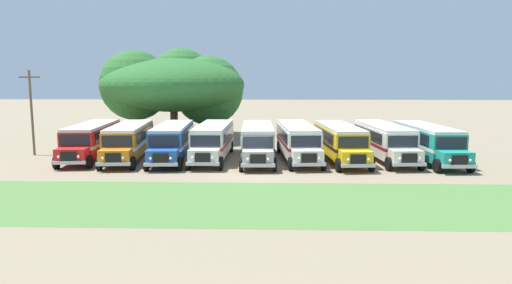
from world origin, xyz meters
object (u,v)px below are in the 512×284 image
object	(u,v)px
parked_bus_slot_0	(92,139)
broad_shade_tree	(175,85)
parked_bus_slot_3	(213,140)
parked_bus_slot_7	(384,140)
parked_bus_slot_5	(298,140)
parked_bus_slot_2	(172,140)
parked_bus_slot_1	(129,140)
parked_bus_slot_8	(427,141)
parked_bus_slot_4	(258,140)
utility_pole	(32,110)
parked_bus_slot_6	(340,141)

from	to	relation	value
parked_bus_slot_0	broad_shade_tree	world-z (taller)	broad_shade_tree
parked_bus_slot_3	parked_bus_slot_7	distance (m)	14.15
parked_bus_slot_5	broad_shade_tree	bearing A→B (deg)	-141.29
parked_bus_slot_2	parked_bus_slot_3	size ratio (longest dim) A/B	1.01
parked_bus_slot_0	broad_shade_tree	xyz separation A→B (m)	(4.38, 13.41, 4.28)
parked_bus_slot_1	parked_bus_slot_8	xyz separation A→B (m)	(24.42, -0.11, 0.00)
parked_bus_slot_3	parked_bus_slot_4	size ratio (longest dim) A/B	1.00
parked_bus_slot_4	broad_shade_tree	size ratio (longest dim) A/B	0.67
parked_bus_slot_0	parked_bus_slot_1	bearing A→B (deg)	77.02
parked_bus_slot_2	utility_pole	size ratio (longest dim) A/B	1.49
broad_shade_tree	utility_pole	world-z (taller)	broad_shade_tree
parked_bus_slot_6	parked_bus_slot_8	size ratio (longest dim) A/B	1.00
parked_bus_slot_7	utility_pole	distance (m)	30.02
parked_bus_slot_7	parked_bus_slot_2	bearing A→B (deg)	-92.17
parked_bus_slot_8	utility_pole	world-z (taller)	utility_pole
utility_pole	parked_bus_slot_5	bearing A→B (deg)	-2.84
parked_bus_slot_1	parked_bus_slot_5	distance (m)	13.95
parked_bus_slot_2	parked_bus_slot_5	bearing A→B (deg)	88.10
parked_bus_slot_3	broad_shade_tree	size ratio (longest dim) A/B	0.67
parked_bus_slot_0	parked_bus_slot_8	size ratio (longest dim) A/B	1.01
parked_bus_slot_8	parked_bus_slot_0	bearing A→B (deg)	-94.27
parked_bus_slot_4	broad_shade_tree	bearing A→B (deg)	-147.47
parked_bus_slot_1	parked_bus_slot_6	xyz separation A→B (m)	(17.36, -0.02, 0.00)
parked_bus_slot_1	parked_bus_slot_6	distance (m)	17.36
parked_bus_slot_6	parked_bus_slot_7	xyz separation A→B (m)	(3.74, 0.55, 0.00)
parked_bus_slot_1	parked_bus_slot_8	world-z (taller)	same
parked_bus_slot_1	utility_pole	bearing A→B (deg)	-105.08
parked_bus_slot_3	parked_bus_slot_5	distance (m)	7.00
parked_bus_slot_0	broad_shade_tree	bearing A→B (deg)	156.82
parked_bus_slot_8	broad_shade_tree	bearing A→B (deg)	-124.00
parked_bus_slot_7	broad_shade_tree	bearing A→B (deg)	-127.69
parked_bus_slot_1	parked_bus_slot_7	distance (m)	21.10
parked_bus_slot_2	parked_bus_slot_3	xyz separation A→B (m)	(3.34, 0.33, 0.00)
parked_bus_slot_0	parked_bus_slot_8	world-z (taller)	same
parked_bus_slot_2	parked_bus_slot_6	world-z (taller)	same
parked_bus_slot_4	broad_shade_tree	distance (m)	17.50
parked_bus_slot_5	parked_bus_slot_7	world-z (taller)	same
parked_bus_slot_0	broad_shade_tree	distance (m)	14.74
parked_bus_slot_4	parked_bus_slot_8	xyz separation A→B (m)	(13.77, 0.02, 0.00)
parked_bus_slot_3	parked_bus_slot_4	bearing A→B (deg)	83.87
parked_bus_slot_3	parked_bus_slot_6	size ratio (longest dim) A/B	0.99
parked_bus_slot_4	parked_bus_slot_7	size ratio (longest dim) A/B	0.99
parked_bus_slot_0	parked_bus_slot_2	size ratio (longest dim) A/B	1.00
parked_bus_slot_0	parked_bus_slot_2	bearing A→B (deg)	80.80
parked_bus_slot_0	parked_bus_slot_2	world-z (taller)	same
parked_bus_slot_1	parked_bus_slot_6	world-z (taller)	same
parked_bus_slot_1	parked_bus_slot_3	distance (m)	6.96
parked_bus_slot_0	parked_bus_slot_5	bearing A→B (deg)	84.39
parked_bus_slot_5	utility_pole	distance (m)	22.92
parked_bus_slot_1	broad_shade_tree	distance (m)	14.55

